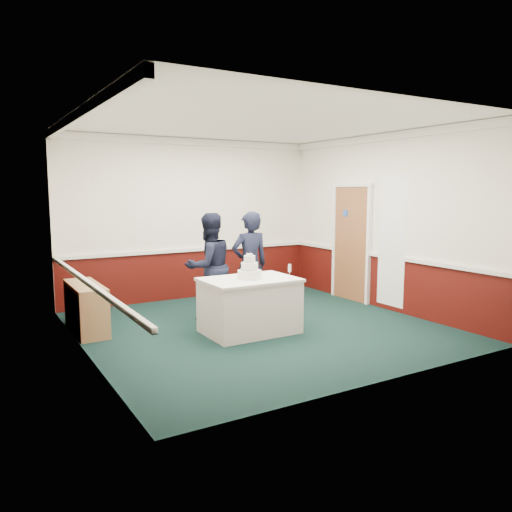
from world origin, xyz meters
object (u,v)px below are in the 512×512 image
cake_table (250,305)px  champagne_flute (290,269)px  person_woman (250,264)px  sideboard (86,308)px  person_man (209,267)px  wedding_cake (250,271)px  cake_knife (255,281)px

cake_table → champagne_flute: bearing=-29.2°
cake_table → person_woman: (0.47, 0.81, 0.45)m
sideboard → champagne_flute: bearing=-31.1°
sideboard → person_man: (1.84, -0.27, 0.50)m
wedding_cake → person_man: person_man is taller
cake_table → person_woman: bearing=60.0°
wedding_cake → cake_knife: bearing=-98.5°
cake_table → champagne_flute: 0.78m
wedding_cake → person_woman: person_woman is taller
sideboard → cake_table: size_ratio=0.91×
cake_table → person_man: bearing=100.6°
wedding_cake → champagne_flute: wedding_cake is taller
cake_knife → champagne_flute: champagne_flute is taller
sideboard → person_man: size_ratio=0.71×
person_woman → person_man: bearing=-9.4°
person_woman → champagne_flute: bearing=95.9°
cake_table → cake_knife: 0.44m
champagne_flute → sideboard: bearing=148.9°
wedding_cake → person_man: bearing=100.6°
wedding_cake → person_woman: size_ratio=0.21×
cake_knife → champagne_flute: (0.53, -0.08, 0.14)m
person_man → person_woman: size_ratio=0.99×
sideboard → cake_knife: 2.50m
cake_knife → person_woman: bearing=84.2°
wedding_cake → cake_knife: wedding_cake is taller
cake_table → cake_knife: size_ratio=6.00×
cake_knife → person_man: bearing=117.8°
cake_knife → champagne_flute: size_ratio=1.07×
champagne_flute → person_man: 1.42m
sideboard → cake_knife: bearing=-35.9°
sideboard → cake_knife: size_ratio=5.45×
wedding_cake → person_man: (-0.18, 0.97, -0.05)m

